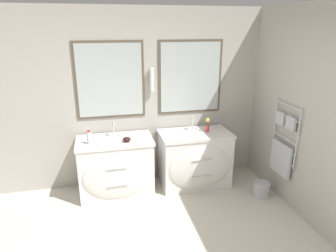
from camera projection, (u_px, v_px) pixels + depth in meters
wall_back at (131, 99)px, 4.39m from camera, size 5.57×0.14×2.60m
wall_right at (303, 114)px, 3.71m from camera, size 0.13×4.25×2.60m
vanity_left at (116, 167)px, 4.26m from camera, size 1.05×0.65×0.83m
vanity_right at (195, 159)px, 4.51m from camera, size 1.05×0.65×0.83m
faucet_left at (113, 129)px, 4.26m from camera, size 0.17×0.13×0.21m
faucet_right at (193, 123)px, 4.51m from camera, size 0.17×0.13×0.21m
toiletry_bottle at (89, 138)px, 3.97m from camera, size 0.07×0.07×0.19m
amenity_bowl at (127, 139)px, 4.07m from camera, size 0.11×0.11×0.07m
flower_vase at (207, 126)px, 4.44m from camera, size 0.07×0.07×0.21m
waste_bin at (261, 189)px, 4.30m from camera, size 0.24×0.24×0.20m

